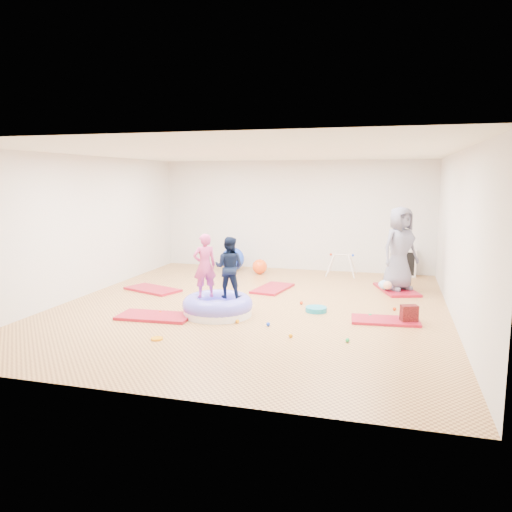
# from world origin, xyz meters

# --- Properties ---
(room) EXTENTS (7.01, 8.01, 2.81)m
(room) POSITION_xyz_m (0.00, 0.00, 1.40)
(room) COLOR tan
(room) RESTS_ON ground
(gym_mat_front_left) EXTENTS (1.27, 0.68, 0.05)m
(gym_mat_front_left) POSITION_xyz_m (-1.38, -1.18, 0.03)
(gym_mat_front_left) COLOR #AC1D2D
(gym_mat_front_left) RESTS_ON ground
(gym_mat_mid_left) EXTENTS (1.32, 0.98, 0.05)m
(gym_mat_mid_left) POSITION_xyz_m (-2.38, 0.70, 0.02)
(gym_mat_mid_left) COLOR #AC1D2D
(gym_mat_mid_left) RESTS_ON ground
(gym_mat_center_back) EXTENTS (0.76, 1.23, 0.05)m
(gym_mat_center_back) POSITION_xyz_m (0.04, 1.48, 0.02)
(gym_mat_center_back) COLOR #AC1D2D
(gym_mat_center_back) RESTS_ON ground
(gym_mat_right) EXTENTS (1.14, 0.64, 0.05)m
(gym_mat_right) POSITION_xyz_m (2.41, -0.38, 0.02)
(gym_mat_right) COLOR #AC1D2D
(gym_mat_right) RESTS_ON ground
(gym_mat_rear_right) EXTENTS (1.01, 1.41, 0.05)m
(gym_mat_rear_right) POSITION_xyz_m (2.59, 2.05, 0.03)
(gym_mat_rear_right) COLOR #AC1D2D
(gym_mat_rear_right) RESTS_ON ground
(inflatable_cushion) EXTENTS (1.22, 1.22, 0.38)m
(inflatable_cushion) POSITION_xyz_m (-0.40, -0.73, 0.15)
(inflatable_cushion) COLOR white
(inflatable_cushion) RESTS_ON ground
(child_pink) EXTENTS (0.48, 0.45, 1.11)m
(child_pink) POSITION_xyz_m (-0.64, -0.72, 0.91)
(child_pink) COLOR #C93F7F
(child_pink) RESTS_ON inflatable_cushion
(child_navy) EXTENTS (0.52, 0.40, 1.06)m
(child_navy) POSITION_xyz_m (-0.22, -0.63, 0.88)
(child_navy) COLOR black
(child_navy) RESTS_ON inflatable_cushion
(adult_caregiver) EXTENTS (0.99, 0.97, 1.72)m
(adult_caregiver) POSITION_xyz_m (2.62, 1.99, 0.92)
(adult_caregiver) COLOR slate
(adult_caregiver) RESTS_ON gym_mat_rear_right
(infant) EXTENTS (0.37, 0.38, 0.22)m
(infant) POSITION_xyz_m (2.41, 1.82, 0.17)
(infant) COLOR #9BC3F8
(infant) RESTS_ON gym_mat_rear_right
(ball_pit_balls) EXTENTS (3.99, 2.08, 0.06)m
(ball_pit_balls) POSITION_xyz_m (0.84, -0.80, 0.03)
(ball_pit_balls) COLOR #BF2D07
(ball_pit_balls) RESTS_ON ground
(exercise_ball_blue) EXTENTS (0.60, 0.60, 0.60)m
(exercise_ball_blue) POSITION_xyz_m (-1.48, 3.38, 0.30)
(exercise_ball_blue) COLOR blue
(exercise_ball_blue) RESTS_ON ground
(exercise_ball_orange) EXTENTS (0.37, 0.37, 0.37)m
(exercise_ball_orange) POSITION_xyz_m (-0.68, 3.11, 0.18)
(exercise_ball_orange) COLOR #FF5117
(exercise_ball_orange) RESTS_ON ground
(infant_play_gym) EXTENTS (0.71, 0.67, 0.54)m
(infant_play_gym) POSITION_xyz_m (1.30, 3.34, 0.36)
(infant_play_gym) COLOR silver
(infant_play_gym) RESTS_ON ground
(cube_shelf) EXTENTS (0.65, 0.32, 0.65)m
(cube_shelf) POSITION_xyz_m (2.72, 3.79, 0.32)
(cube_shelf) COLOR silver
(cube_shelf) RESTS_ON ground
(balance_disc) EXTENTS (0.38, 0.38, 0.08)m
(balance_disc) POSITION_xyz_m (1.21, -0.05, 0.04)
(balance_disc) COLOR teal
(balance_disc) RESTS_ON ground
(backpack) EXTENTS (0.31, 0.24, 0.31)m
(backpack) POSITION_xyz_m (2.78, -0.39, 0.15)
(backpack) COLOR maroon
(backpack) RESTS_ON ground
(yellow_toy) EXTENTS (0.18, 0.18, 0.03)m
(yellow_toy) POSITION_xyz_m (-0.82, -2.23, 0.01)
(yellow_toy) COLOR orange
(yellow_toy) RESTS_ON ground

